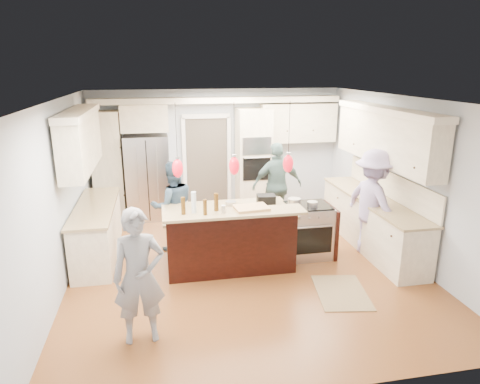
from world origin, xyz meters
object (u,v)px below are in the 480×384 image
object	(u,v)px
kitchen_island	(228,236)
island_range	(308,230)
person_bar_end	(139,277)
refrigerator	(148,177)
person_far_left	(173,206)

from	to	relation	value
kitchen_island	island_range	bearing A→B (deg)	3.08
kitchen_island	person_bar_end	distance (m)	2.30
island_range	kitchen_island	bearing A→B (deg)	-176.92
refrigerator	island_range	world-z (taller)	refrigerator
kitchen_island	person_far_left	xyz separation A→B (m)	(-0.85, 0.78, 0.32)
island_range	person_far_left	size ratio (longest dim) A/B	0.57
island_range	person_far_left	distance (m)	2.39
island_range	person_bar_end	world-z (taller)	person_bar_end
refrigerator	person_bar_end	size ratio (longest dim) A/B	1.09
person_bar_end	island_range	bearing A→B (deg)	30.44
island_range	person_bar_end	size ratio (longest dim) A/B	0.56
island_range	person_bar_end	distance (m)	3.37
island_range	person_far_left	xyz separation A→B (m)	(-2.26, 0.70, 0.35)
kitchen_island	person_far_left	distance (m)	1.20
refrigerator	person_bar_end	world-z (taller)	refrigerator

